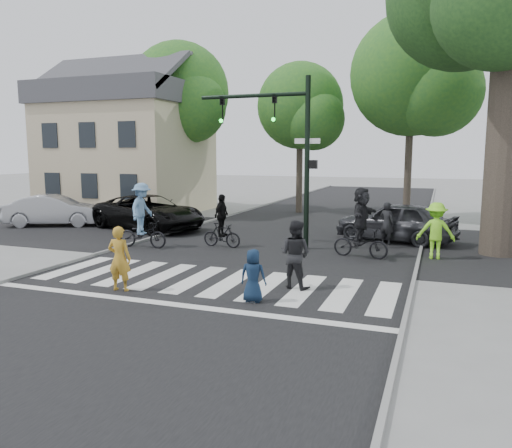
{
  "coord_description": "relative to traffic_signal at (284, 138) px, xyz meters",
  "views": [
    {
      "loc": [
        5.61,
        -10.74,
        3.4
      ],
      "look_at": [
        0.5,
        3.0,
        1.3
      ],
      "focal_mm": 35.0,
      "sensor_mm": 36.0,
      "label": 1
    }
  ],
  "objects": [
    {
      "name": "curb_left",
      "position": [
        -5.4,
        -1.2,
        -3.85
      ],
      "size": [
        0.1,
        70.0,
        0.1
      ],
      "primitive_type": "cube",
      "color": "gray",
      "rests_on": "ground"
    },
    {
      "name": "bystander_hivis",
      "position": [
        5.16,
        -0.12,
        -2.98
      ],
      "size": [
        1.22,
        0.74,
        1.83
      ],
      "primitive_type": "imported",
      "rotation": [
        0.0,
        0.0,
        3.2
      ],
      "color": "#93FC2B",
      "rests_on": "ground"
    },
    {
      "name": "bg_tree_3",
      "position": [
        3.95,
        9.07,
        3.04
      ],
      "size": [
        6.3,
        6.0,
        10.2
      ],
      "color": "brown",
      "rests_on": "ground"
    },
    {
      "name": "cyclist_mid",
      "position": [
        -2.11,
        -0.68,
        -3.11
      ],
      "size": [
        1.5,
        0.92,
        1.93
      ],
      "color": "black",
      "rests_on": "ground"
    },
    {
      "name": "bg_tree_2",
      "position": [
        -2.11,
        10.42,
        1.88
      ],
      "size": [
        5.04,
        4.8,
        8.4
      ],
      "color": "brown",
      "rests_on": "ground"
    },
    {
      "name": "house",
      "position": [
        -11.85,
        7.78,
        -0.1
      ],
      "size": [
        8.4,
        8.1,
        8.82
      ],
      "color": "beige",
      "rests_on": "ground"
    },
    {
      "name": "ground",
      "position": [
        -0.35,
        -6.2,
        -3.9
      ],
      "size": [
        120.0,
        120.0,
        0.0
      ],
      "primitive_type": "plane",
      "color": "gray",
      "rests_on": "ground"
    },
    {
      "name": "road_cross",
      "position": [
        -0.35,
        1.8,
        -3.89
      ],
      "size": [
        70.0,
        10.0,
        0.01
      ],
      "primitive_type": "cube",
      "color": "black",
      "rests_on": "ground"
    },
    {
      "name": "bystander_dark",
      "position": [
        3.43,
        1.93,
        -3.1
      ],
      "size": [
        0.7,
        0.62,
        1.6
      ],
      "primitive_type": "imported",
      "rotation": [
        0.0,
        0.0,
        2.64
      ],
      "color": "black",
      "rests_on": "ground"
    },
    {
      "name": "road_stem",
      "position": [
        -0.35,
        -1.2,
        -3.9
      ],
      "size": [
        10.0,
        70.0,
        0.01
      ],
      "primitive_type": "cube",
      "color": "black",
      "rests_on": "ground"
    },
    {
      "name": "pedestrian_child",
      "position": [
        1.33,
        -6.57,
        -3.28
      ],
      "size": [
        0.63,
        0.44,
        1.24
      ],
      "primitive_type": "imported",
      "rotation": [
        0.0,
        0.0,
        3.21
      ],
      "color": "#12243E",
      "rests_on": "ground"
    },
    {
      "name": "car_suv",
      "position": [
        -6.91,
        2.06,
        -3.13
      ],
      "size": [
        6.04,
        4.08,
        1.54
      ],
      "primitive_type": "imported",
      "rotation": [
        0.0,
        0.0,
        1.27
      ],
      "color": "black",
      "rests_on": "ground"
    },
    {
      "name": "bg_tree_1",
      "position": [
        -9.06,
        9.28,
        2.75
      ],
      "size": [
        6.09,
        5.8,
        9.8
      ],
      "color": "brown",
      "rests_on": "ground"
    },
    {
      "name": "traffic_signal",
      "position": [
        0.0,
        0.0,
        0.0
      ],
      "size": [
        4.45,
        0.29,
        6.0
      ],
      "color": "black",
      "rests_on": "ground"
    },
    {
      "name": "cyclist_left",
      "position": [
        -4.75,
        -1.75,
        -2.89
      ],
      "size": [
        1.88,
        1.24,
        2.34
      ],
      "color": "black",
      "rests_on": "ground"
    },
    {
      "name": "curb_right",
      "position": [
        4.7,
        -1.2,
        -3.85
      ],
      "size": [
        0.1,
        70.0,
        0.1
      ],
      "primitive_type": "cube",
      "color": "gray",
      "rests_on": "ground"
    },
    {
      "name": "car_grey",
      "position": [
        3.67,
        2.77,
        -3.13
      ],
      "size": [
        4.85,
        2.93,
        1.54
      ],
      "primitive_type": "imported",
      "rotation": [
        0.0,
        0.0,
        -1.83
      ],
      "color": "#2F3034",
      "rests_on": "ground"
    },
    {
      "name": "cyclist_right",
      "position": [
        2.88,
        -0.76,
        -2.87
      ],
      "size": [
        1.89,
        1.76,
        2.3
      ],
      "color": "black",
      "rests_on": "ground"
    },
    {
      "name": "bg_tree_0",
      "position": [
        -14.09,
        9.8,
        2.24
      ],
      "size": [
        5.46,
        5.2,
        8.97
      ],
      "color": "brown",
      "rests_on": "ground"
    },
    {
      "name": "car_silver",
      "position": [
        -11.66,
        1.49,
        -3.17
      ],
      "size": [
        4.65,
        3.25,
        1.45
      ],
      "primitive_type": "imported",
      "rotation": [
        0.0,
        0.0,
        2.0
      ],
      "color": "#A2A3A8",
      "rests_on": "ground"
    },
    {
      "name": "crosswalk",
      "position": [
        -0.35,
        -5.54,
        -3.89
      ],
      "size": [
        10.0,
        3.85,
        0.01
      ],
      "color": "silver",
      "rests_on": "ground"
    },
    {
      "name": "pedestrian_woman",
      "position": [
        -2.09,
        -6.83,
        -3.09
      ],
      "size": [
        0.64,
        0.47,
        1.62
      ],
      "primitive_type": "imported",
      "rotation": [
        0.0,
        0.0,
        3.28
      ],
      "color": "gold",
      "rests_on": "ground"
    },
    {
      "name": "pedestrian_adult",
      "position": [
        1.89,
        -5.07,
        -3.03
      ],
      "size": [
        0.97,
        0.83,
        1.74
      ],
      "primitive_type": "imported",
      "rotation": [
        0.0,
        0.0,
        2.91
      ],
      "color": "black",
      "rests_on": "ground"
    }
  ]
}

